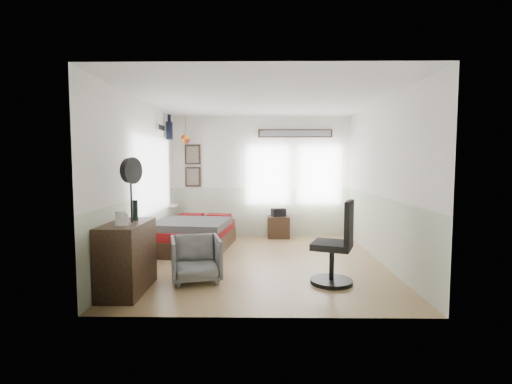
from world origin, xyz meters
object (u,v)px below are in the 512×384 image
at_px(bed, 194,234).
at_px(armchair, 196,259).
at_px(dresser, 127,257).
at_px(nightstand, 278,227).
at_px(task_chair, 337,250).

distance_m(bed, armchair, 1.97).
xyz_separation_m(dresser, nightstand, (2.12, 3.49, -0.21)).
bearing_deg(nightstand, dresser, -122.68).
height_order(bed, task_chair, task_chair).
height_order(bed, dresser, dresser).
bearing_deg(nightstand, bed, -148.18).
bearing_deg(task_chair, armchair, -162.79).
height_order(nightstand, task_chair, task_chair).
relative_size(armchair, nightstand, 1.45).
xyz_separation_m(bed, nightstand, (1.68, 1.10, -0.04)).
distance_m(nightstand, task_chair, 3.24).
height_order(dresser, task_chair, task_chair).
xyz_separation_m(armchair, nightstand, (1.31, 3.04, -0.08)).
relative_size(bed, armchair, 2.84).
bearing_deg(nightstand, armchair, -114.76).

